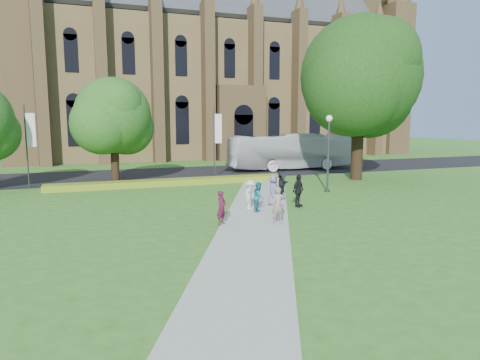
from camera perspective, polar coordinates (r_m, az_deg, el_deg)
name	(u,v)px	position (r m, az deg, el deg)	size (l,w,h in m)	color
ground	(264,222)	(21.02, 3.23, -5.56)	(160.00, 160.00, 0.00)	#32671F
road	(179,173)	(39.91, -8.13, 0.89)	(160.00, 10.00, 0.02)	black
footpath	(256,217)	(21.91, 2.20, -4.93)	(3.20, 30.00, 0.04)	#B2B2A8
flower_hedge	(172,182)	(32.88, -9.10, -0.28)	(18.00, 1.40, 0.45)	#A9AF23
cathedral	(219,61)	(61.75, -2.86, 15.55)	(52.60, 18.25, 28.00)	brown
streetlamp	(328,144)	(29.73, 11.71, 4.72)	(0.44, 0.44, 5.24)	#38383D
large_tree	(360,77)	(36.63, 15.70, 13.14)	(9.60, 9.60, 13.20)	#332114
street_tree_1	(113,116)	(33.34, -16.56, 8.22)	(5.60, 5.60, 8.05)	#332114
banner_pole_0	(216,138)	(35.50, -3.27, 5.55)	(0.70, 0.10, 6.00)	#38383D
banner_pole_1	(28,141)	(34.22, -26.42, 4.63)	(0.70, 0.10, 6.00)	#38383D
tour_coach	(291,152)	(42.77, 6.77, 3.77)	(2.95, 12.62, 3.51)	silver
pedestrian_0	(222,208)	(20.14, -2.47, -3.70)	(0.59, 0.38, 1.61)	#52122C
pedestrian_1	(259,197)	(22.97, 2.53, -2.25)	(0.77, 0.60, 1.59)	#19727E
pedestrian_2	(250,195)	(23.50, 1.39, -1.98)	(1.04, 0.60, 1.61)	silver
pedestrian_3	(298,191)	(24.42, 7.77, -1.41)	(1.07, 0.45, 1.83)	black
pedestrian_4	(273,190)	(24.66, 4.44, -1.32)	(0.88, 0.57, 1.79)	slate
pedestrian_5	(282,185)	(26.76, 5.58, -0.65)	(1.61, 0.51, 1.74)	#23242A
pedestrian_6	(278,206)	(20.21, 5.14, -3.41)	(0.65, 0.43, 1.79)	gray
parasol	(276,169)	(24.66, 4.76, 1.50)	(0.70, 0.70, 0.61)	#C98DA2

